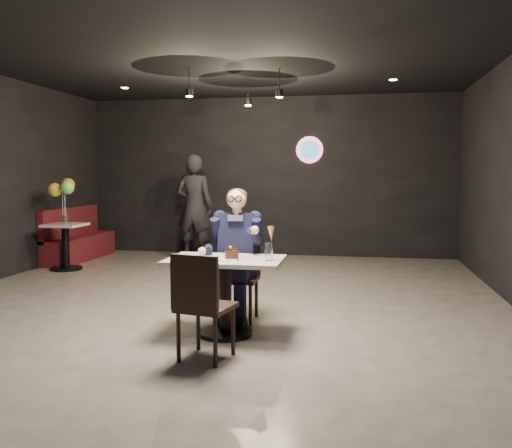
% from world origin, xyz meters
% --- Properties ---
extents(floor, '(9.00, 9.00, 0.00)m').
position_xyz_m(floor, '(0.00, 0.00, 0.00)').
color(floor, gray).
rests_on(floor, ground).
extents(wall_sign, '(0.50, 0.06, 0.50)m').
position_xyz_m(wall_sign, '(0.80, 4.47, 2.00)').
color(wall_sign, pink).
rests_on(wall_sign, floor).
extents(pendant_lights, '(1.40, 1.20, 0.36)m').
position_xyz_m(pendant_lights, '(0.00, 2.00, 2.88)').
color(pendant_lights, black).
rests_on(pendant_lights, floor).
extents(main_table, '(1.10, 0.70, 0.75)m').
position_xyz_m(main_table, '(0.45, -0.76, 0.38)').
color(main_table, silver).
rests_on(main_table, floor).
extents(chair_far, '(0.42, 0.46, 0.92)m').
position_xyz_m(chair_far, '(0.45, -0.21, 0.46)').
color(chair_far, black).
rests_on(chair_far, floor).
extents(chair_near, '(0.51, 0.54, 0.92)m').
position_xyz_m(chair_near, '(0.45, -1.44, 0.46)').
color(chair_near, black).
rests_on(chair_near, floor).
extents(seated_man, '(0.60, 0.80, 1.44)m').
position_xyz_m(seated_man, '(0.45, -0.21, 0.72)').
color(seated_man, black).
rests_on(seated_man, floor).
extents(dessert_plate, '(0.20, 0.20, 0.01)m').
position_xyz_m(dessert_plate, '(0.48, -0.86, 0.76)').
color(dessert_plate, white).
rests_on(dessert_plate, main_table).
extents(cake_slice, '(0.14, 0.13, 0.08)m').
position_xyz_m(cake_slice, '(0.52, -0.81, 0.80)').
color(cake_slice, black).
rests_on(cake_slice, dessert_plate).
extents(mint_leaf, '(0.06, 0.04, 0.01)m').
position_xyz_m(mint_leaf, '(0.55, -0.84, 0.84)').
color(mint_leaf, '#297D36').
rests_on(mint_leaf, cake_slice).
extents(sundae_glass, '(0.07, 0.07, 0.16)m').
position_xyz_m(sundae_glass, '(0.88, -0.80, 0.83)').
color(sundae_glass, silver).
rests_on(sundae_glass, main_table).
extents(wafer_cone, '(0.08, 0.08, 0.14)m').
position_xyz_m(wafer_cone, '(0.90, -0.80, 1.00)').
color(wafer_cone, '#BA804C').
rests_on(wafer_cone, sundae_glass).
extents(booth_bench, '(0.47, 1.89, 0.95)m').
position_xyz_m(booth_bench, '(-3.25, 3.25, 0.47)').
color(booth_bench, '#4E1017').
rests_on(booth_bench, floor).
extents(side_table, '(0.58, 0.58, 0.72)m').
position_xyz_m(side_table, '(-2.95, 2.25, 0.36)').
color(side_table, silver).
rests_on(side_table, floor).
extents(balloon_vase, '(0.10, 0.10, 0.15)m').
position_xyz_m(balloon_vase, '(-2.95, 2.25, 0.82)').
color(balloon_vase, silver).
rests_on(balloon_vase, side_table).
extents(balloon_bunch, '(0.40, 0.40, 0.65)m').
position_xyz_m(balloon_bunch, '(-2.95, 2.25, 1.23)').
color(balloon_bunch, yellow).
rests_on(balloon_bunch, balloon_vase).
extents(passerby, '(0.72, 0.50, 1.91)m').
position_xyz_m(passerby, '(-1.23, 3.76, 0.95)').
color(passerby, black).
rests_on(passerby, floor).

